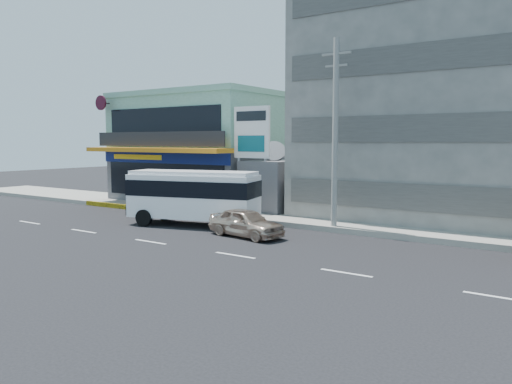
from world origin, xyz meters
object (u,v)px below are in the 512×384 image
motorcycle_rider (164,205)px  utility_pole_near (335,133)px  minibus (193,193)px  billboard (252,138)px  concrete_building (452,103)px  satellite_dish (274,159)px  sedan (246,223)px  shop_building (208,151)px

motorcycle_rider → utility_pole_near: bearing=5.9°
minibus → utility_pole_near: bearing=20.4°
billboard → motorcycle_rider: 6.99m
concrete_building → billboard: size_ratio=2.32×
concrete_building → satellite_dish: concrete_building is taller
sedan → minibus: bearing=85.2°
minibus → motorcycle_rider: (-3.85, 1.59, -1.12)m
sedan → shop_building: bearing=55.5°
satellite_dish → minibus: (-1.38, -6.34, -1.73)m
billboard → sedan: size_ratio=1.65×
utility_pole_near → minibus: bearing=-159.6°
shop_building → sedan: shop_building is taller
sedan → motorcycle_rider: (-8.23, 2.64, 0.01)m
minibus → sedan: (4.38, -1.05, -1.13)m
concrete_building → billboard: bearing=-151.1°
satellite_dish → minibus: bearing=-102.3°
shop_building → utility_pole_near: utility_pole_near is taller
satellite_dish → billboard: (-0.50, -1.80, 1.35)m
satellite_dish → billboard: bearing=-105.5°
concrete_building → sedan: 14.78m
satellite_dish → minibus: satellite_dish is taller
concrete_building → motorcycle_rider: bearing=-150.1°
concrete_building → utility_pole_near: (-4.00, -7.60, -1.85)m
billboard → sedan: billboard is taller
concrete_building → motorcycle_rider: concrete_building is taller
sedan → motorcycle_rider: motorcycle_rider is taller
utility_pole_near → satellite_dish: bearing=149.0°
concrete_building → satellite_dish: bearing=-158.2°
concrete_building → utility_pole_near: 8.79m
shop_building → sedan: 15.45m
shop_building → minibus: bearing=-54.5°
satellite_dish → motorcycle_rider: satellite_dish is taller
concrete_building → billboard: (-10.50, -5.80, -2.07)m
utility_pole_near → motorcycle_rider: bearing=-174.1°
utility_pole_near → shop_building: bearing=154.9°
satellite_dish → billboard: billboard is taller
shop_building → concrete_building: bearing=3.4°
shop_building → concrete_building: concrete_building is taller
motorcycle_rider → concrete_building: bearing=29.9°
billboard → minibus: bearing=-101.0°
billboard → utility_pole_near: bearing=-15.5°
billboard → minibus: billboard is taller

